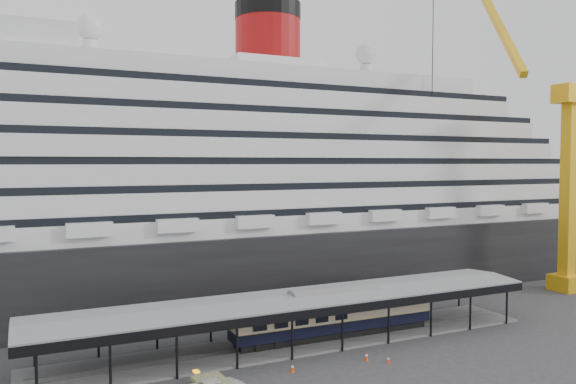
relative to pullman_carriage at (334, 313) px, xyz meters
The scene contains 8 objects.
ground 7.17m from the pullman_carriage, 130.60° to the right, with size 200.00×200.00×0.00m, color #333335.
cruise_ship 31.43m from the pullman_carriage, 98.92° to the left, with size 130.00×30.00×43.90m.
platform_canopy 4.31m from the pullman_carriage, behind, with size 56.00×9.18×5.30m.
crane_yellow 46.41m from the pullman_carriage, ahead, with size 23.83×18.78×47.60m.
pullman_carriage is the anchor object (origin of this frame).
traffic_cone_left 11.38m from the pullman_carriage, 140.53° to the right, with size 0.50×0.50×0.81m.
traffic_cone_mid 9.35m from the pullman_carriage, 84.50° to the right, with size 0.46×0.46×0.68m.
traffic_cone_right 7.88m from the pullman_carriage, 94.99° to the right, with size 0.45×0.45×0.85m.
Camera 1 is at (-26.71, -48.26, 19.51)m, focal length 35.00 mm.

